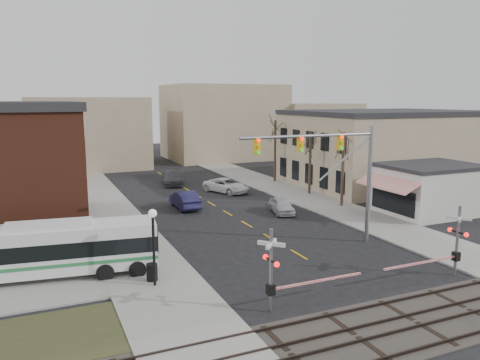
% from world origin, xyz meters
% --- Properties ---
extents(ground, '(160.00, 160.00, 0.00)m').
position_xyz_m(ground, '(0.00, 0.00, 0.00)').
color(ground, black).
rests_on(ground, ground).
extents(sidewalk_west, '(5.00, 60.00, 0.12)m').
position_xyz_m(sidewalk_west, '(-9.50, 20.00, 0.06)').
color(sidewalk_west, gray).
rests_on(sidewalk_west, ground).
extents(sidewalk_east, '(5.00, 60.00, 0.12)m').
position_xyz_m(sidewalk_east, '(9.50, 20.00, 0.06)').
color(sidewalk_east, gray).
rests_on(sidewalk_east, ground).
extents(ballast_strip, '(160.00, 5.00, 0.06)m').
position_xyz_m(ballast_strip, '(0.00, -8.00, 0.03)').
color(ballast_strip, '#332D28').
rests_on(ballast_strip, ground).
extents(rail_tracks, '(160.00, 3.91, 0.14)m').
position_xyz_m(rail_tracks, '(0.00, -8.00, 0.12)').
color(rail_tracks, '#2D231E').
rests_on(rail_tracks, ground).
extents(tan_building, '(20.30, 15.30, 8.50)m').
position_xyz_m(tan_building, '(22.00, 20.00, 4.26)').
color(tan_building, gray).
rests_on(tan_building, ground).
extents(awning_shop, '(9.74, 6.20, 4.30)m').
position_xyz_m(awning_shop, '(15.97, 7.00, 2.16)').
color(awning_shop, beige).
rests_on(awning_shop, ground).
extents(tree_east_a, '(0.28, 0.28, 6.75)m').
position_xyz_m(tree_east_a, '(10.50, 12.00, 3.50)').
color(tree_east_a, '#382B21').
rests_on(tree_east_a, sidewalk_east).
extents(tree_east_b, '(0.28, 0.28, 6.30)m').
position_xyz_m(tree_east_b, '(10.80, 18.00, 3.27)').
color(tree_east_b, '#382B21').
rests_on(tree_east_b, sidewalk_east).
extents(tree_east_c, '(0.28, 0.28, 7.20)m').
position_xyz_m(tree_east_c, '(11.00, 26.00, 3.72)').
color(tree_east_c, '#382B21').
rests_on(tree_east_c, sidewalk_east).
extents(transit_bus, '(11.73, 4.02, 2.96)m').
position_xyz_m(transit_bus, '(-14.58, 4.08, 1.68)').
color(transit_bus, silver).
rests_on(transit_bus, ground).
extents(traffic_signal_mast, '(9.79, 0.30, 8.00)m').
position_xyz_m(traffic_signal_mast, '(3.07, 2.56, 5.73)').
color(traffic_signal_mast, gray).
rests_on(traffic_signal_mast, ground).
extents(rr_crossing_west, '(5.60, 1.36, 4.00)m').
position_xyz_m(rr_crossing_west, '(-4.97, -4.47, 1.97)').
color(rr_crossing_west, gray).
rests_on(rr_crossing_west, ground).
extents(rr_crossing_east, '(5.60, 1.36, 4.00)m').
position_xyz_m(rr_crossing_east, '(5.83, -4.55, 1.97)').
color(rr_crossing_east, gray).
rests_on(rr_crossing_east, ground).
extents(street_lamp, '(0.44, 0.44, 4.11)m').
position_xyz_m(street_lamp, '(-9.64, 0.54, 3.08)').
color(street_lamp, black).
rests_on(street_lamp, sidewalk_west).
extents(trash_bin, '(0.60, 0.60, 0.93)m').
position_xyz_m(trash_bin, '(-9.61, 1.26, 0.59)').
color(trash_bin, black).
rests_on(trash_bin, sidewalk_west).
extents(car_a, '(2.45, 4.21, 1.35)m').
position_xyz_m(car_a, '(4.31, 12.13, 0.67)').
color(car_a, '#B1B0B6').
rests_on(car_a, ground).
extents(car_b, '(1.71, 4.86, 1.60)m').
position_xyz_m(car_b, '(-2.84, 17.33, 0.80)').
color(car_b, '#1A183D').
rests_on(car_b, ground).
extents(car_c, '(4.41, 5.83, 1.47)m').
position_xyz_m(car_c, '(3.39, 22.53, 0.74)').
color(car_c, white).
rests_on(car_c, ground).
extents(car_d, '(3.44, 5.98, 1.63)m').
position_xyz_m(car_d, '(-0.58, 29.49, 0.82)').
color(car_d, '#47464C').
rests_on(car_d, ground).
extents(pedestrian_near, '(0.47, 0.63, 1.57)m').
position_xyz_m(pedestrian_near, '(-9.57, 3.11, 0.91)').
color(pedestrian_near, '#62514E').
rests_on(pedestrian_near, sidewalk_west).
extents(pedestrian_far, '(1.12, 1.18, 1.92)m').
position_xyz_m(pedestrian_far, '(-9.38, 8.27, 1.08)').
color(pedestrian_far, '#35405C').
rests_on(pedestrian_far, sidewalk_west).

